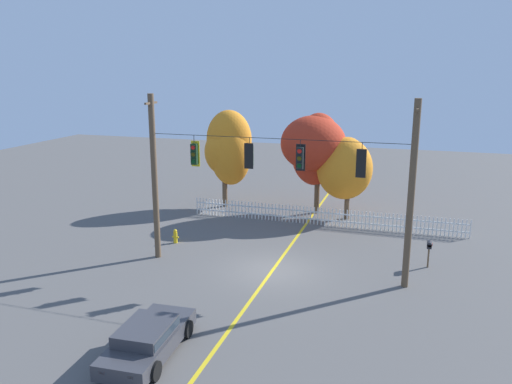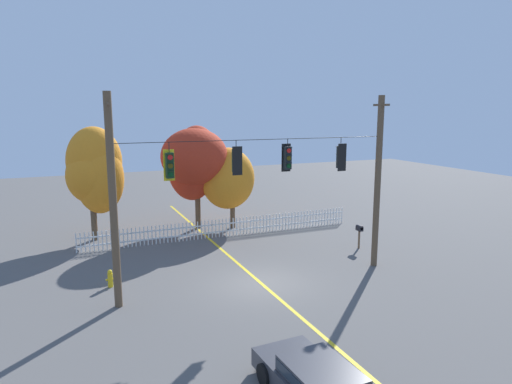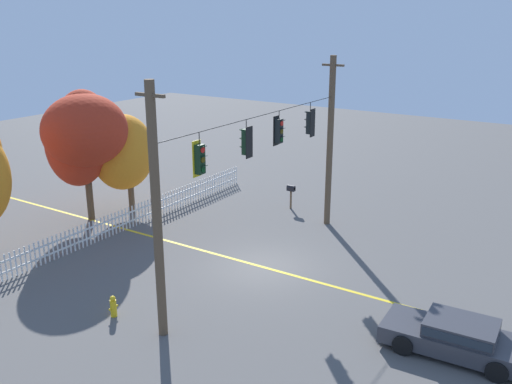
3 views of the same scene
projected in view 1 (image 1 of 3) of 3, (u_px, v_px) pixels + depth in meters
ground at (272, 270)px, 24.61m from camera, size 80.00×80.00×0.00m
lane_centerline_stripe at (272, 270)px, 24.61m from camera, size 0.16×36.00×0.01m
signal_support_span at (273, 185)px, 23.60m from camera, size 12.50×1.10×8.26m
traffic_signal_northbound_secondary at (194, 154)px, 24.44m from camera, size 0.43×0.38×1.53m
traffic_signal_westbound_side at (250, 155)px, 23.60m from camera, size 0.43×0.38×1.43m
traffic_signal_eastbound_side at (300, 158)px, 22.93m from camera, size 0.43×0.38×1.43m
traffic_signal_northbound_primary at (361, 163)px, 22.14m from camera, size 0.43×0.38×1.52m
white_picket_fence at (323, 217)px, 31.47m from camera, size 16.87×0.06×1.09m
autumn_maple_near_fence at (229, 148)px, 34.93m from camera, size 3.24×2.89×6.66m
autumn_maple_mid at (315, 147)px, 33.15m from camera, size 4.19×4.16×6.63m
autumn_oak_far_east at (345, 167)px, 32.34m from camera, size 3.51×2.89×5.22m
parked_car at (148, 338)px, 17.32m from camera, size 2.09×4.44×1.15m
fire_hydrant at (175, 236)px, 28.35m from camera, size 0.38×0.22×0.78m
roadside_mailbox at (429, 246)px, 24.75m from camera, size 0.25×0.44×1.32m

